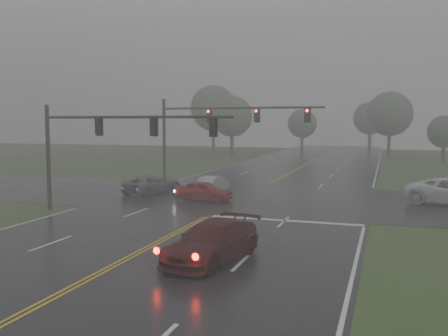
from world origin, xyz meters
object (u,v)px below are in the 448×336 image
(sedan_silver, at_px, (213,192))
(car_grey, at_px, (153,193))
(sedan_red, at_px, (204,201))
(signal_gantry_far, at_px, (212,123))
(signal_gantry_near, at_px, (101,137))
(sedan_maroon, at_px, (212,261))

(sedan_silver, relative_size, car_grey, 0.77)
(sedan_red, height_order, signal_gantry_far, signal_gantry_far)
(sedan_red, xyz_separation_m, signal_gantry_near, (-4.25, -6.15, 4.59))
(sedan_maroon, relative_size, signal_gantry_near, 0.43)
(sedan_maroon, height_order, car_grey, sedan_maroon)
(sedan_maroon, distance_m, sedan_red, 14.96)
(sedan_red, bearing_deg, sedan_silver, 13.61)
(sedan_red, distance_m, signal_gantry_far, 12.47)
(sedan_silver, height_order, signal_gantry_near, signal_gantry_near)
(signal_gantry_far, bearing_deg, sedan_maroon, -70.37)
(sedan_silver, bearing_deg, signal_gantry_far, -66.32)
(car_grey, relative_size, signal_gantry_near, 0.41)
(car_grey, xyz_separation_m, signal_gantry_near, (0.76, -8.30, 4.59))
(sedan_maroon, distance_m, sedan_silver, 19.38)
(sedan_silver, bearing_deg, sedan_maroon, 112.84)
(sedan_maroon, xyz_separation_m, sedan_red, (-5.53, 13.90, 0.00))
(car_grey, height_order, signal_gantry_far, signal_gantry_far)
(sedan_red, relative_size, signal_gantry_near, 0.33)
(sedan_silver, height_order, signal_gantry_far, signal_gantry_far)
(sedan_red, bearing_deg, car_grey, 68.62)
(sedan_red, height_order, sedan_silver, sedan_red)
(sedan_red, relative_size, signal_gantry_far, 0.27)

